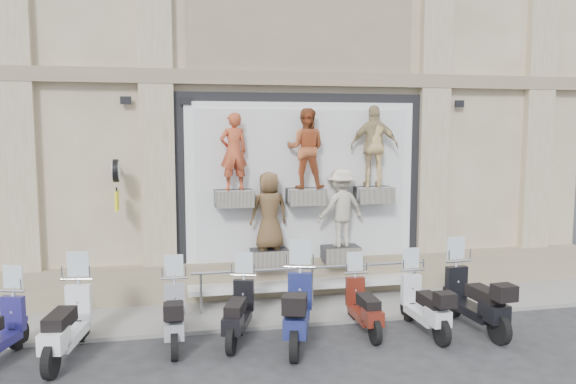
% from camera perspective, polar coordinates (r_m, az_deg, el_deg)
% --- Properties ---
extents(ground, '(90.00, 90.00, 0.00)m').
position_cam_1_polar(ground, '(10.24, 5.32, -15.23)').
color(ground, '#29292C').
rests_on(ground, ground).
extents(sidewalk, '(16.00, 2.20, 0.08)m').
position_cam_1_polar(sidewalk, '(12.13, 2.33, -11.51)').
color(sidewalk, gray).
rests_on(sidewalk, ground).
extents(building, '(14.00, 8.60, 12.00)m').
position_cam_1_polar(building, '(16.48, -1.90, 14.18)').
color(building, beige).
rests_on(building, ground).
extents(shop_vitrine, '(5.60, 0.89, 4.30)m').
position_cam_1_polar(shop_vitrine, '(12.26, 2.16, 0.08)').
color(shop_vitrine, black).
rests_on(shop_vitrine, ground).
extents(guard_rail, '(5.06, 0.10, 0.93)m').
position_cam_1_polar(guard_rail, '(11.91, 2.46, -9.71)').
color(guard_rail, '#9EA0A5').
rests_on(guard_rail, ground).
extents(clock_sign_bracket, '(0.10, 0.80, 1.02)m').
position_cam_1_polar(clock_sign_bracket, '(11.64, -17.04, 1.35)').
color(clock_sign_bracket, black).
rests_on(clock_sign_bracket, ground).
extents(scooter_b, '(0.92, 2.11, 1.66)m').
position_cam_1_polar(scooter_b, '(10.05, -21.60, -11.08)').
color(scooter_b, white).
rests_on(scooter_b, ground).
extents(scooter_c, '(0.56, 1.83, 1.48)m').
position_cam_1_polar(scooter_c, '(10.15, -11.49, -11.09)').
color(scooter_c, gray).
rests_on(scooter_c, ground).
extents(scooter_d, '(1.06, 1.89, 1.48)m').
position_cam_1_polar(scooter_d, '(10.22, -5.07, -10.88)').
color(scooter_d, black).
rests_on(scooter_d, ground).
extents(scooter_e, '(1.21, 2.22, 1.73)m').
position_cam_1_polar(scooter_e, '(9.96, 0.99, -10.55)').
color(scooter_e, navy).
rests_on(scooter_e, ground).
extents(scooter_f, '(0.53, 1.73, 1.40)m').
position_cam_1_polar(scooter_f, '(10.67, 7.72, -10.37)').
color(scooter_f, '#57180E').
rests_on(scooter_f, ground).
extents(scooter_g, '(0.58, 1.84, 1.48)m').
position_cam_1_polar(scooter_g, '(10.83, 13.70, -10.02)').
color(scooter_g, silver).
rests_on(scooter_g, ground).
extents(scooter_h, '(0.75, 2.09, 1.66)m').
position_cam_1_polar(scooter_h, '(11.21, 18.47, -9.13)').
color(scooter_h, black).
rests_on(scooter_h, ground).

